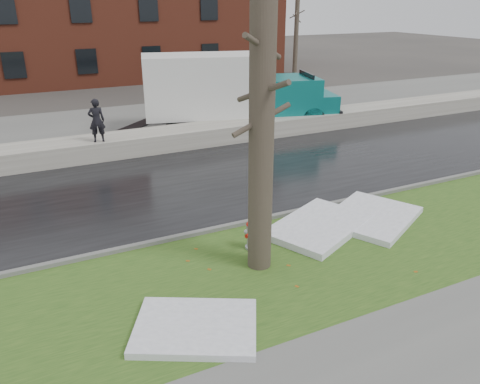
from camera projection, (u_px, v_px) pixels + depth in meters
name	position (u px, v px, depth m)	size (l,w,h in m)	color
ground	(259.00, 242.00, 11.69)	(120.00, 120.00, 0.00)	#47423D
verge	(285.00, 266.00, 10.64)	(60.00, 4.50, 0.04)	#254617
sidewalk	(405.00, 376.00, 7.52)	(60.00, 3.00, 0.05)	slate
road	(195.00, 183.00, 15.43)	(60.00, 7.00, 0.03)	black
parking_lot	(133.00, 125.00, 22.50)	(60.00, 9.00, 0.03)	slate
curb	(242.00, 224.00, 12.50)	(60.00, 0.15, 0.14)	slate
snowbank	(158.00, 140.00, 18.78)	(60.00, 1.60, 0.75)	#ACA99E
brick_building	(99.00, 8.00, 35.53)	(26.00, 12.00, 10.00)	maroon
bg_tree_right	(296.00, 30.00, 36.80)	(1.40, 1.62, 6.50)	brown
fire_hydrant	(251.00, 233.00, 11.20)	(0.37, 0.35, 0.75)	#989AA0
tree	(262.00, 123.00, 9.39)	(1.36, 1.61, 6.54)	brown
box_truck	(228.00, 90.00, 21.13)	(10.28, 4.44, 3.40)	black
worker	(97.00, 120.00, 16.98)	(0.58, 0.38, 1.59)	black
snow_patch_near	(371.00, 217.00, 12.80)	(2.60, 2.00, 0.16)	white
snow_patch_far	(196.00, 327.00, 8.51)	(2.20, 1.60, 0.14)	white
snow_patch_side	(319.00, 226.00, 12.25)	(2.80, 1.80, 0.18)	white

